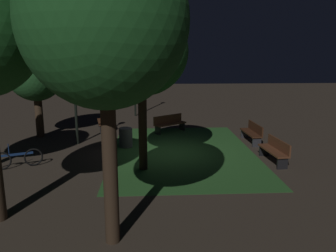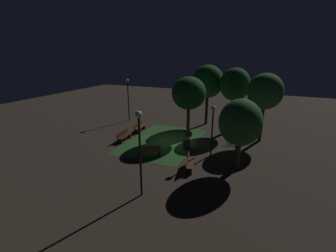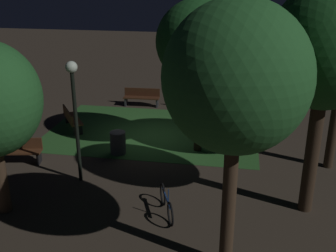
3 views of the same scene
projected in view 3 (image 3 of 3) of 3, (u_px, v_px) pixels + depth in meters
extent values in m
plane|color=#3D3328|center=(154.00, 136.00, 16.91)|extent=(60.00, 60.00, 0.00)
cube|color=#2D6028|center=(153.00, 131.00, 17.37)|extent=(8.75, 5.82, 0.01)
cube|color=brown|center=(198.00, 101.00, 19.98)|extent=(1.83, 0.62, 0.06)
cube|color=brown|center=(198.00, 95.00, 20.10)|extent=(1.80, 0.20, 0.40)
cube|color=black|center=(214.00, 106.00, 19.99)|extent=(0.11, 0.39, 0.42)
cube|color=black|center=(182.00, 105.00, 20.14)|extent=(0.11, 0.39, 0.42)
cube|color=#422314|center=(141.00, 98.00, 20.45)|extent=(1.82, 0.56, 0.06)
cube|color=#422314|center=(142.00, 92.00, 20.56)|extent=(1.80, 0.14, 0.40)
cube|color=#2D2D33|center=(157.00, 103.00, 20.43)|extent=(0.10, 0.39, 0.42)
cube|color=#2D2D33|center=(126.00, 102.00, 20.63)|extent=(0.10, 0.39, 0.42)
cube|color=#512D19|center=(16.00, 152.00, 14.35)|extent=(1.86, 0.82, 0.06)
cube|color=#512D19|center=(17.00, 143.00, 14.46)|extent=(1.78, 0.40, 0.40)
cube|color=black|center=(39.00, 158.00, 14.45)|extent=(0.15, 0.39, 0.42)
cube|color=brown|center=(73.00, 119.00, 17.50)|extent=(1.42, 1.75, 0.06)
cube|color=brown|center=(68.00, 115.00, 17.34)|extent=(1.07, 1.52, 0.40)
cube|color=black|center=(70.00, 118.00, 18.27)|extent=(0.36, 0.28, 0.42)
cube|color=black|center=(78.00, 130.00, 16.91)|extent=(0.36, 0.28, 0.42)
cylinder|color=#423021|center=(229.00, 196.00, 8.85)|extent=(0.31, 0.31, 3.67)
ellipsoid|color=#28662D|center=(236.00, 77.00, 7.91)|extent=(2.95, 2.95, 3.08)
cylinder|color=#38281C|center=(335.00, 116.00, 13.58)|extent=(0.32, 0.32, 3.79)
cylinder|color=#38281C|center=(313.00, 147.00, 11.04)|extent=(0.38, 0.38, 3.87)
ellipsoid|color=#1E5623|center=(327.00, 46.00, 10.06)|extent=(2.90, 2.90, 3.21)
cylinder|color=#2D2116|center=(199.00, 110.00, 14.98)|extent=(0.30, 0.30, 3.26)
ellipsoid|color=#1E5623|center=(200.00, 42.00, 14.09)|extent=(3.12, 3.12, 2.98)
cylinder|color=black|center=(260.00, 54.00, 21.74)|extent=(0.12, 0.12, 4.49)
sphere|color=#F2EDCC|center=(264.00, 8.00, 20.89)|extent=(0.36, 0.36, 0.36)
cylinder|color=black|center=(77.00, 129.00, 12.71)|extent=(0.12, 0.12, 3.61)
sphere|color=white|center=(71.00, 67.00, 12.01)|extent=(0.36, 0.36, 0.36)
cylinder|color=#4C4C4C|center=(118.00, 143.00, 15.14)|extent=(0.58, 0.58, 0.86)
torus|color=black|center=(163.00, 194.00, 11.85)|extent=(0.30, 0.64, 0.66)
torus|color=black|center=(170.00, 214.00, 10.88)|extent=(0.30, 0.64, 0.66)
cube|color=navy|center=(166.00, 198.00, 11.30)|extent=(0.43, 0.99, 0.08)
cylinder|color=navy|center=(168.00, 196.00, 10.98)|extent=(0.03, 0.03, 0.40)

